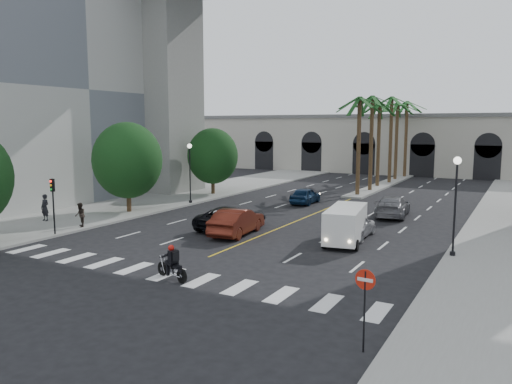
% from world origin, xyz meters
% --- Properties ---
extents(ground, '(140.00, 140.00, 0.00)m').
position_xyz_m(ground, '(0.00, 0.00, 0.00)').
color(ground, black).
rests_on(ground, ground).
extents(sidewalk_left, '(8.00, 100.00, 0.15)m').
position_xyz_m(sidewalk_left, '(-15.00, 15.00, 0.07)').
color(sidewalk_left, gray).
rests_on(sidewalk_left, ground).
extents(median, '(2.00, 24.00, 0.20)m').
position_xyz_m(median, '(0.00, 38.00, 0.10)').
color(median, gray).
rests_on(median, ground).
extents(building_left, '(16.50, 32.50, 20.60)m').
position_xyz_m(building_left, '(-27.00, 12.00, 10.31)').
color(building_left, '#BABAB6').
rests_on(building_left, ground).
extents(pier_building, '(71.00, 10.50, 8.50)m').
position_xyz_m(pier_building, '(0.00, 55.00, 4.27)').
color(pier_building, '#BCB7A9').
rests_on(pier_building, ground).
extents(palm_a, '(3.20, 3.20, 10.30)m').
position_xyz_m(palm_a, '(0.00, 28.00, 9.10)').
color(palm_a, '#47331E').
rests_on(palm_a, ground).
extents(palm_b, '(3.20, 3.20, 10.60)m').
position_xyz_m(palm_b, '(0.10, 32.00, 9.37)').
color(palm_b, '#47331E').
rests_on(palm_b, ground).
extents(palm_c, '(3.20, 3.20, 10.10)m').
position_xyz_m(palm_c, '(-0.20, 36.00, 8.91)').
color(palm_c, '#47331E').
rests_on(palm_c, ground).
extents(palm_d, '(3.20, 3.20, 10.90)m').
position_xyz_m(palm_d, '(0.15, 40.00, 9.65)').
color(palm_d, '#47331E').
rests_on(palm_d, ground).
extents(palm_e, '(3.20, 3.20, 10.40)m').
position_xyz_m(palm_e, '(-0.10, 44.00, 9.19)').
color(palm_e, '#47331E').
rests_on(palm_e, ground).
extents(palm_f, '(3.20, 3.20, 10.70)m').
position_xyz_m(palm_f, '(0.20, 48.00, 9.46)').
color(palm_f, '#47331E').
rests_on(palm_f, ground).
extents(street_tree_mid, '(5.44, 5.44, 7.21)m').
position_xyz_m(street_tree_mid, '(-13.00, 10.00, 4.21)').
color(street_tree_mid, '#382616').
rests_on(street_tree_mid, ground).
extents(street_tree_far, '(5.04, 5.04, 6.68)m').
position_xyz_m(street_tree_far, '(-13.00, 22.00, 3.90)').
color(street_tree_far, '#382616').
rests_on(street_tree_far, ground).
extents(lamp_post_left_far, '(0.40, 0.40, 5.35)m').
position_xyz_m(lamp_post_left_far, '(-11.40, 16.00, 3.22)').
color(lamp_post_left_far, black).
rests_on(lamp_post_left_far, ground).
extents(lamp_post_right, '(0.40, 0.40, 5.35)m').
position_xyz_m(lamp_post_right, '(11.40, 8.00, 3.22)').
color(lamp_post_right, black).
rests_on(lamp_post_right, ground).
extents(traffic_signal_far, '(0.25, 0.18, 3.65)m').
position_xyz_m(traffic_signal_far, '(-11.30, 1.50, 2.51)').
color(traffic_signal_far, black).
rests_on(traffic_signal_far, ground).
extents(motorcycle_rider, '(2.14, 0.86, 1.60)m').
position_xyz_m(motorcycle_rider, '(0.78, -2.01, 0.72)').
color(motorcycle_rider, black).
rests_on(motorcycle_rider, ground).
extents(car_a, '(1.97, 4.68, 1.58)m').
position_xyz_m(car_a, '(5.33, 10.17, 0.79)').
color(car_a, '#AEAEB3').
rests_on(car_a, ground).
extents(car_b, '(2.34, 5.31, 1.69)m').
position_xyz_m(car_b, '(-1.50, 7.46, 0.85)').
color(car_b, '#551B11').
rests_on(car_b, ground).
extents(car_c, '(3.27, 5.84, 1.54)m').
position_xyz_m(car_c, '(-2.69, 8.73, 0.77)').
color(car_c, black).
rests_on(car_c, ground).
extents(car_d, '(2.76, 5.61, 1.57)m').
position_xyz_m(car_d, '(5.70, 18.62, 0.78)').
color(car_d, slate).
rests_on(car_d, ground).
extents(car_e, '(1.96, 4.37, 1.46)m').
position_xyz_m(car_e, '(-2.68, 21.28, 0.73)').
color(car_e, navy).
rests_on(car_e, ground).
extents(cargo_van, '(2.65, 5.23, 2.13)m').
position_xyz_m(cargo_van, '(5.34, 8.55, 1.19)').
color(cargo_van, silver).
rests_on(cargo_van, ground).
extents(pedestrian_a, '(0.70, 0.47, 1.91)m').
position_xyz_m(pedestrian_a, '(-15.56, 4.20, 1.10)').
color(pedestrian_a, black).
rests_on(pedestrian_a, sidewalk_left).
extents(pedestrian_b, '(1.01, 0.99, 1.64)m').
position_xyz_m(pedestrian_b, '(-11.60, 3.83, 0.97)').
color(pedestrian_b, black).
rests_on(pedestrian_b, sidewalk_left).
extents(do_not_enter_sign, '(0.65, 0.09, 2.63)m').
position_xyz_m(do_not_enter_sign, '(10.50, -4.99, 1.91)').
color(do_not_enter_sign, black).
rests_on(do_not_enter_sign, ground).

